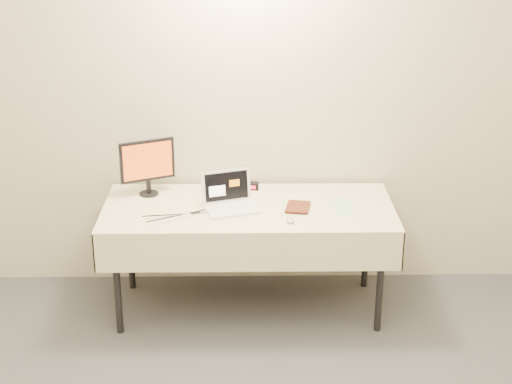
{
  "coord_description": "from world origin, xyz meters",
  "views": [
    {
      "loc": [
        -0.02,
        -2.57,
        2.68
      ],
      "look_at": [
        0.05,
        1.99,
        0.86
      ],
      "focal_mm": 55.0,
      "sensor_mm": 36.0,
      "label": 1
    }
  ],
  "objects_px": {
    "table": "(248,215)",
    "book": "(287,194)",
    "monitor": "(147,163)",
    "laptop": "(230,200)"
  },
  "relations": [
    {
      "from": "table",
      "to": "laptop",
      "type": "distance_m",
      "value": 0.17
    },
    {
      "from": "book",
      "to": "table",
      "type": "bearing_deg",
      "value": -175.27
    },
    {
      "from": "laptop",
      "to": "monitor",
      "type": "height_order",
      "value": "monitor"
    },
    {
      "from": "table",
      "to": "laptop",
      "type": "height_order",
      "value": "laptop"
    },
    {
      "from": "monitor",
      "to": "book",
      "type": "relative_size",
      "value": 1.92
    },
    {
      "from": "monitor",
      "to": "table",
      "type": "bearing_deg",
      "value": -41.9
    },
    {
      "from": "table",
      "to": "book",
      "type": "relative_size",
      "value": 9.5
    },
    {
      "from": "table",
      "to": "book",
      "type": "xyz_separation_m",
      "value": [
        0.24,
        -0.02,
        0.16
      ]
    },
    {
      "from": "table",
      "to": "monitor",
      "type": "bearing_deg",
      "value": 161.67
    },
    {
      "from": "laptop",
      "to": "book",
      "type": "height_order",
      "value": "laptop"
    }
  ]
}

